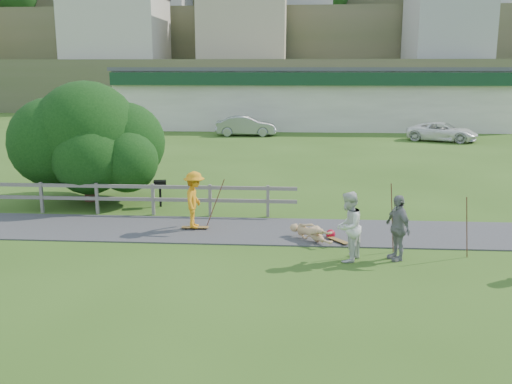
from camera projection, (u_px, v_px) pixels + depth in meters
ground at (193, 244)px, 16.56m from camera, size 260.00×260.00×0.00m
path at (202, 230)px, 18.02m from camera, size 34.00×3.00×0.04m
fence at (79, 193)px, 19.95m from camera, size 15.05×0.10×1.10m
strip_mall at (310, 97)px, 49.78m from camera, size 32.50×10.75×5.10m
hillside at (283, 15)px, 102.49m from camera, size 220.00×67.00×47.50m
skater_rider at (195, 203)px, 17.84m from camera, size 0.67×1.16×1.78m
skater_fallen at (311, 233)px, 16.77m from camera, size 1.35×1.34×0.56m
spectator_a at (348, 227)px, 14.96m from camera, size 1.02×1.12×1.88m
spectator_b at (398, 228)px, 15.08m from camera, size 0.80×1.12×1.77m
car_silver at (246, 126)px, 43.12m from camera, size 4.59×1.77×1.49m
car_white at (442, 132)px, 39.88m from camera, size 5.23×3.85×1.32m
tree at (88, 156)px, 21.66m from camera, size 6.40×6.40×3.48m
bbq at (160, 194)px, 21.00m from camera, size 0.52×0.44×0.98m
longboard_rider at (195, 229)px, 18.02m from camera, size 0.86×0.25×0.09m
longboard_fallen at (338, 242)px, 16.67m from camera, size 0.63×0.75×0.09m
helmet at (331, 234)px, 17.10m from camera, size 0.29×0.29×0.29m
pole_rider at (215, 202)px, 18.20m from camera, size 0.03×0.03×1.68m
pole_spec_left at (392, 218)px, 15.69m from camera, size 0.03×0.03×1.95m
pole_spec_right at (467, 227)px, 15.27m from camera, size 0.03×0.03×1.68m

